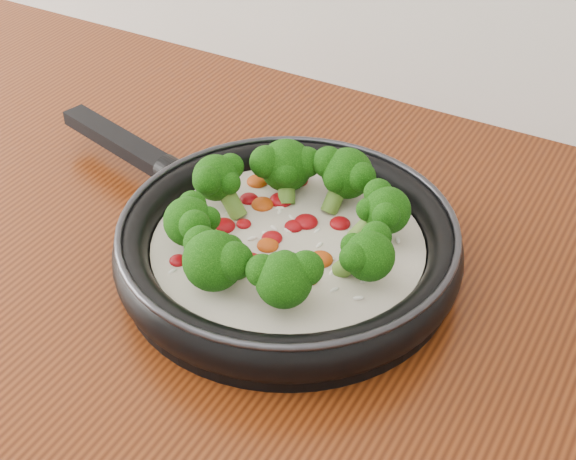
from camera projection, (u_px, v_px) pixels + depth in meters
The scene contains 1 object.
skillet at pixel (285, 241), 0.81m from camera, with size 0.55×0.41×0.10m.
Camera 1 is at (0.40, 0.56, 1.44)m, focal length 52.63 mm.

